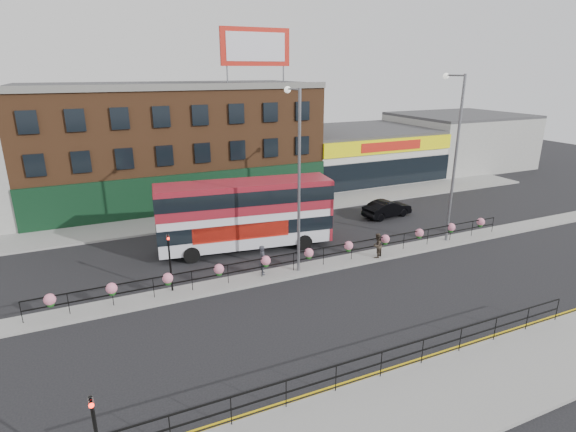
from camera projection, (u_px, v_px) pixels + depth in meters
name	position (u px, v px, depth m)	size (l,w,h in m)	color
ground	(309.00, 270.00, 26.95)	(120.00, 120.00, 0.00)	black
south_pavement	(455.00, 394.00, 16.54)	(60.00, 4.00, 0.15)	gray
north_pavement	(243.00, 213.00, 37.32)	(60.00, 4.00, 0.15)	gray
median	(309.00, 269.00, 26.93)	(60.00, 1.60, 0.15)	gray
yellow_line_inner	(414.00, 360.00, 18.56)	(60.00, 0.10, 0.01)	gold
yellow_line_outer	(417.00, 363.00, 18.40)	(60.00, 0.10, 0.01)	gold
brick_building	(172.00, 142.00, 41.06)	(25.00, 12.21, 10.30)	brown
supermarket	(357.00, 153.00, 49.62)	(15.00, 12.25, 5.30)	silver
warehouse_east	(458.00, 140.00, 55.33)	(14.50, 12.00, 6.30)	#9C9C98
billboard	(256.00, 47.00, 36.79)	(6.00, 0.29, 4.40)	red
median_railing	(309.00, 254.00, 26.63)	(30.04, 0.56, 1.23)	black
south_railing	(382.00, 358.00, 17.13)	(20.04, 0.05, 1.12)	black
double_decker_bus	(246.00, 208.00, 29.25)	(11.62, 4.12, 4.60)	silver
car	(387.00, 209.00, 36.38)	(4.36, 1.98, 1.39)	black
pedestrian_a	(263.00, 260.00, 25.80)	(0.56, 0.72, 1.76)	#2D2E36
pedestrian_b	(377.00, 245.00, 28.14)	(0.96, 0.89, 1.59)	#332920
lamp_column_west	(297.00, 167.00, 24.82)	(0.37, 1.83, 10.43)	slate
lamp_column_east	(454.00, 145.00, 29.40)	(0.40, 1.94, 11.08)	slate
traffic_light_south	(95.00, 424.00, 11.96)	(0.15, 0.28, 3.65)	black
traffic_light_median	(169.00, 250.00, 23.39)	(0.15, 0.28, 3.65)	black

